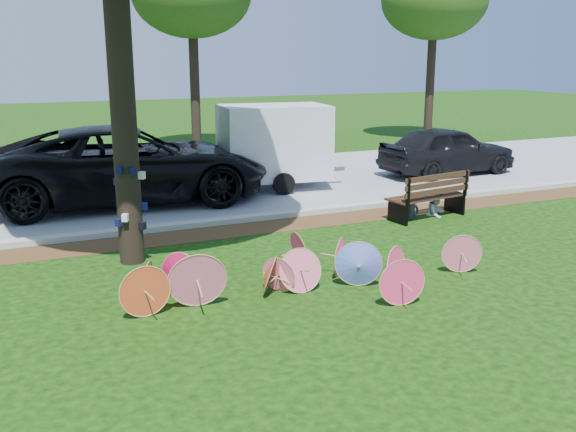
# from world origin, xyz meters

# --- Properties ---
(ground) EXTENTS (90.00, 90.00, 0.00)m
(ground) POSITION_xyz_m (0.00, 0.00, 0.00)
(ground) COLOR black
(ground) RESTS_ON ground
(mulch_strip) EXTENTS (90.00, 1.00, 0.01)m
(mulch_strip) POSITION_xyz_m (0.00, 4.50, 0.01)
(mulch_strip) COLOR #472D16
(mulch_strip) RESTS_ON ground
(curb) EXTENTS (90.00, 0.30, 0.12)m
(curb) POSITION_xyz_m (0.00, 5.20, 0.06)
(curb) COLOR #B7B5AD
(curb) RESTS_ON ground
(street) EXTENTS (90.00, 8.00, 0.01)m
(street) POSITION_xyz_m (0.00, 9.35, 0.01)
(street) COLOR gray
(street) RESTS_ON ground
(parasol_pile) EXTENTS (6.14, 2.60, 0.91)m
(parasol_pile) POSITION_xyz_m (-0.08, 0.70, 0.37)
(parasol_pile) COLOR pink
(parasol_pile) RESTS_ON ground
(black_van) EXTENTS (7.20, 3.69, 1.94)m
(black_van) POSITION_xyz_m (-1.18, 8.14, 0.97)
(black_van) COLOR black
(black_van) RESTS_ON ground
(dark_pickup) EXTENTS (4.48, 1.92, 1.51)m
(dark_pickup) POSITION_xyz_m (8.62, 8.09, 0.75)
(dark_pickup) COLOR black
(dark_pickup) RESTS_ON ground
(cargo_trailer) EXTENTS (3.08, 2.16, 2.61)m
(cargo_trailer) POSITION_xyz_m (2.87, 8.31, 1.31)
(cargo_trailer) COLOR silver
(cargo_trailer) RESTS_ON ground
(park_bench) EXTENTS (2.11, 1.07, 1.05)m
(park_bench) POSITION_xyz_m (4.78, 3.83, 0.53)
(park_bench) COLOR black
(park_bench) RESTS_ON ground
(person_left) EXTENTS (0.50, 0.39, 1.22)m
(person_left) POSITION_xyz_m (4.43, 3.88, 0.61)
(person_left) COLOR #36384A
(person_left) RESTS_ON ground
(person_right) EXTENTS (0.67, 0.60, 1.16)m
(person_right) POSITION_xyz_m (5.13, 3.88, 0.58)
(person_right) COLOR silver
(person_right) RESTS_ON ground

